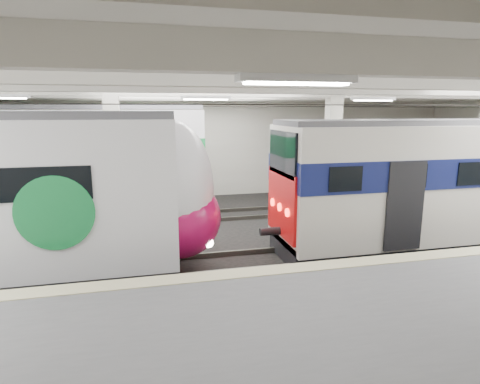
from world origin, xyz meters
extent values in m
cube|color=black|center=(0.00, 0.00, -0.05)|extent=(36.00, 24.00, 0.10)
cube|color=silver|center=(0.00, 0.00, 5.55)|extent=(36.00, 24.00, 0.20)
cube|color=beige|center=(0.00, 10.00, 2.75)|extent=(30.00, 0.10, 5.50)
cube|color=beige|center=(0.00, -3.25, 1.11)|extent=(30.00, 0.50, 0.02)
cube|color=beige|center=(-3.00, 3.00, 2.75)|extent=(0.50, 0.50, 5.50)
cube|color=beige|center=(5.00, 3.00, 2.75)|extent=(0.50, 0.50, 5.50)
cube|color=beige|center=(0.00, 0.00, 5.25)|extent=(30.00, 18.00, 0.50)
cube|color=#59544C|center=(0.00, 0.00, 0.08)|extent=(30.00, 1.52, 0.16)
cube|color=#59544C|center=(0.00, 5.50, 0.08)|extent=(30.00, 1.52, 0.16)
cylinder|color=black|center=(0.00, 0.00, 4.70)|extent=(30.00, 0.03, 0.03)
cylinder|color=black|center=(0.00, 5.50, 4.70)|extent=(30.00, 0.03, 0.03)
cube|color=white|center=(0.00, -2.00, 4.92)|extent=(26.00, 8.40, 0.12)
ellipsoid|color=white|center=(-1.26, 0.00, 2.41)|extent=(2.26, 2.79, 3.75)
ellipsoid|color=#B40F4D|center=(-1.14, 0.00, 1.57)|extent=(2.40, 2.85, 2.30)
cylinder|color=#198B41|center=(-4.06, -1.45, 2.22)|extent=(1.77, 0.06, 1.77)
cube|color=silver|center=(8.30, 0.00, 2.30)|extent=(12.64, 2.77, 3.60)
cube|color=navy|center=(8.30, 0.00, 2.73)|extent=(12.68, 2.83, 0.88)
cube|color=red|center=(1.94, 0.00, 1.80)|extent=(0.08, 2.36, 1.98)
cube|color=black|center=(1.94, 0.00, 3.31)|extent=(0.08, 2.22, 1.30)
cube|color=#4C4C51|center=(8.30, 0.00, 4.18)|extent=(12.64, 2.16, 0.16)
cube|color=black|center=(8.30, 0.00, 0.35)|extent=(12.64, 1.94, 0.70)
cube|color=white|center=(-7.25, 5.50, 2.53)|extent=(15.02, 3.30, 4.06)
cube|color=#198B41|center=(-7.25, 5.50, 3.06)|extent=(15.06, 3.37, 0.85)
cube|color=black|center=(-7.25, 5.50, 0.30)|extent=(15.01, 2.98, 0.60)
camera|label=1|loc=(-1.98, -11.12, 4.54)|focal=30.00mm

